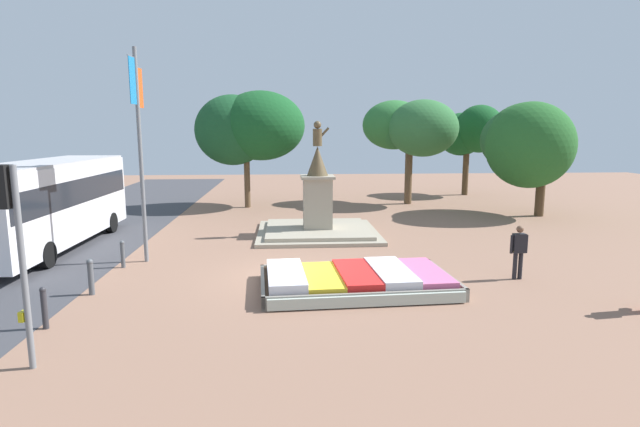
# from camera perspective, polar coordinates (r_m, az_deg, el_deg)

# --- Properties ---
(ground_plane) EXTENTS (74.00, 74.00, 0.00)m
(ground_plane) POSITION_cam_1_polar(r_m,az_deg,el_deg) (15.81, -2.75, -7.24)
(ground_plane) COLOR #8C6651
(flower_planter) EXTENTS (5.69, 3.56, 0.59)m
(flower_planter) POSITION_cam_1_polar(r_m,az_deg,el_deg) (14.61, 4.10, -7.64)
(flower_planter) COLOR #38281C
(flower_planter) RESTS_ON ground_plane
(statue_monument) EXTENTS (5.25, 5.25, 4.94)m
(statue_monument) POSITION_cam_1_polar(r_m,az_deg,el_deg) (21.96, -0.29, -0.16)
(statue_monument) COLOR gray
(statue_monument) RESTS_ON ground_plane
(traffic_light_near_crossing) EXTENTS (0.42, 0.31, 3.93)m
(traffic_light_near_crossing) POSITION_cam_1_polar(r_m,az_deg,el_deg) (10.83, -31.58, -1.79)
(traffic_light_near_crossing) COLOR slate
(traffic_light_near_crossing) RESTS_ON ground_plane
(banner_pole) EXTENTS (0.14, 1.28, 7.26)m
(banner_pole) POSITION_cam_1_polar(r_m,az_deg,el_deg) (18.06, -19.89, 7.36)
(banner_pole) COLOR slate
(banner_pole) RESTS_ON ground_plane
(city_bus) EXTENTS (2.73, 9.87, 3.38)m
(city_bus) POSITION_cam_1_polar(r_m,az_deg,el_deg) (21.62, -28.74, 1.40)
(city_bus) COLOR silver
(city_bus) RESTS_ON ground_plane
(pedestrian_near_planter) EXTENTS (0.57, 0.24, 1.68)m
(pedestrian_near_planter) POSITION_cam_1_polar(r_m,az_deg,el_deg) (16.49, 21.76, -3.73)
(pedestrian_near_planter) COLOR black
(pedestrian_near_planter) RESTS_ON ground_plane
(kerb_bollard_south) EXTENTS (0.15, 0.15, 1.01)m
(kerb_bollard_south) POSITION_cam_1_polar(r_m,az_deg,el_deg) (13.31, -28.99, -9.31)
(kerb_bollard_south) COLOR #2D2D33
(kerb_bollard_south) RESTS_ON ground_plane
(kerb_bollard_mid_a) EXTENTS (0.17, 0.17, 1.03)m
(kerb_bollard_mid_a) POSITION_cam_1_polar(r_m,az_deg,el_deg) (15.39, -24.73, -6.50)
(kerb_bollard_mid_a) COLOR #4C5156
(kerb_bollard_mid_a) RESTS_ON ground_plane
(kerb_bollard_mid_b) EXTENTS (0.15, 0.15, 0.93)m
(kerb_bollard_mid_b) POSITION_cam_1_polar(r_m,az_deg,el_deg) (17.96, -21.63, -4.26)
(kerb_bollard_mid_b) COLOR #4C5156
(kerb_bollard_mid_b) RESTS_ON ground_plane
(park_tree_far_left) EXTENTS (6.42, 5.09, 6.84)m
(park_tree_far_left) POSITION_cam_1_polar(r_m,az_deg,el_deg) (29.98, -8.01, 9.70)
(park_tree_far_left) COLOR brown
(park_tree_far_left) RESTS_ON ground_plane
(park_tree_behind_statue) EXTENTS (4.21, 4.19, 6.28)m
(park_tree_behind_statue) POSITION_cam_1_polar(r_m,az_deg,el_deg) (36.80, 16.84, 8.93)
(park_tree_behind_statue) COLOR #4C3823
(park_tree_behind_statue) RESTS_ON ground_plane
(park_tree_far_right) EXTENTS (4.75, 5.64, 6.02)m
(park_tree_far_right) POSITION_cam_1_polar(r_m,az_deg,el_deg) (28.76, 22.61, 7.50)
(park_tree_far_right) COLOR #4C3823
(park_tree_far_right) RESTS_ON ground_plane
(park_tree_street_side) EXTENTS (5.51, 5.41, 6.40)m
(park_tree_street_side) POSITION_cam_1_polar(r_m,az_deg,el_deg) (31.50, 9.88, 9.69)
(park_tree_street_side) COLOR brown
(park_tree_street_side) RESTS_ON ground_plane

